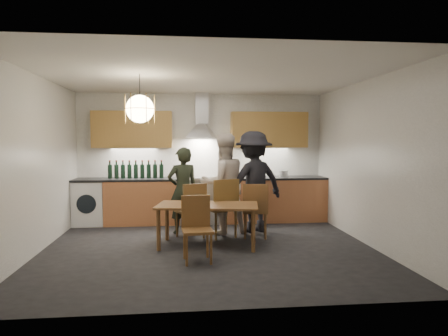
{
  "coord_description": "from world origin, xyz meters",
  "views": [
    {
      "loc": [
        -0.39,
        -6.0,
        1.65
      ],
      "look_at": [
        0.27,
        0.4,
        1.2
      ],
      "focal_mm": 32.0,
      "sensor_mm": 36.0,
      "label": 1
    }
  ],
  "objects": [
    {
      "name": "counter_run",
      "position": [
        0.02,
        1.95,
        0.45
      ],
      "size": [
        5.0,
        0.62,
        0.9
      ],
      "color": "#D58452",
      "rests_on": "ground"
    },
    {
      "name": "dining_table",
      "position": [
        -0.01,
        0.13,
        0.58
      ],
      "size": [
        1.65,
        1.01,
        0.65
      ],
      "rotation": [
        0.0,
        0.0,
        -0.16
      ],
      "color": "brown",
      "rests_on": "ground"
    },
    {
      "name": "room_shell",
      "position": [
        0.0,
        0.0,
        1.71
      ],
      "size": [
        5.02,
        4.52,
        2.61
      ],
      "color": "white",
      "rests_on": "ground"
    },
    {
      "name": "person_right",
      "position": [
        0.87,
        1.04,
        0.91
      ],
      "size": [
        1.33,
        1.05,
        1.81
      ],
      "primitive_type": "imported",
      "rotation": [
        0.0,
        0.0,
        3.52
      ],
      "color": "black",
      "rests_on": "ground"
    },
    {
      "name": "chair_back_left",
      "position": [
        -0.24,
        0.62,
        0.54
      ],
      "size": [
        0.56,
        0.56,
        0.93
      ],
      "rotation": [
        0.0,
        0.0,
        3.56
      ],
      "color": "brown",
      "rests_on": "ground"
    },
    {
      "name": "chair_back_right",
      "position": [
        0.82,
        0.54,
        0.53
      ],
      "size": [
        0.49,
        0.49,
        0.93
      ],
      "rotation": [
        0.0,
        0.0,
        2.96
      ],
      "color": "brown",
      "rests_on": "ground"
    },
    {
      "name": "range_stove",
      "position": [
        0.0,
        1.94,
        0.44
      ],
      "size": [
        0.9,
        0.6,
        0.92
      ],
      "color": "silver",
      "rests_on": "ground"
    },
    {
      "name": "pendant_lamp",
      "position": [
        -1.0,
        -0.1,
        2.1
      ],
      "size": [
        0.43,
        0.43,
        0.7
      ],
      "color": "black",
      "rests_on": "ground"
    },
    {
      "name": "wall_fixtures",
      "position": [
        0.0,
        2.07,
        1.87
      ],
      "size": [
        4.3,
        0.54,
        1.1
      ],
      "color": "tan",
      "rests_on": "ground"
    },
    {
      "name": "mixing_bowl",
      "position": [
        1.15,
        1.88,
        0.93
      ],
      "size": [
        0.34,
        0.34,
        0.06
      ],
      "primitive_type": "imported",
      "rotation": [
        0.0,
        0.0,
        0.38
      ],
      "color": "#BCBCC0",
      "rests_on": "counter_run"
    },
    {
      "name": "stock_pot",
      "position": [
        1.65,
        1.92,
        0.96
      ],
      "size": [
        0.19,
        0.19,
        0.12
      ],
      "primitive_type": "cylinder",
      "rotation": [
        0.0,
        0.0,
        -0.07
      ],
      "color": "#B3B4B7",
      "rests_on": "counter_run"
    },
    {
      "name": "chair_front",
      "position": [
        -0.21,
        -0.6,
        0.51
      ],
      "size": [
        0.43,
        0.43,
        0.89
      ],
      "rotation": [
        0.0,
        0.0,
        0.09
      ],
      "color": "brown",
      "rests_on": "ground"
    },
    {
      "name": "ground",
      "position": [
        0.0,
        0.0,
        0.0
      ],
      "size": [
        5.0,
        5.0,
        0.0
      ],
      "primitive_type": "plane",
      "color": "black",
      "rests_on": "ground"
    },
    {
      "name": "person_mid",
      "position": [
        0.32,
        0.96,
        0.88
      ],
      "size": [
        1.02,
        0.89,
        1.77
      ],
      "primitive_type": "imported",
      "rotation": [
        0.0,
        0.0,
        3.44
      ],
      "color": "beige",
      "rests_on": "ground"
    },
    {
      "name": "chair_back_mid",
      "position": [
        0.29,
        0.61,
        0.57
      ],
      "size": [
        0.58,
        0.58,
        1.0
      ],
      "rotation": [
        0.0,
        0.0,
        3.48
      ],
      "color": "brown",
      "rests_on": "ground"
    },
    {
      "name": "person_left",
      "position": [
        -0.39,
        1.05,
        0.76
      ],
      "size": [
        0.64,
        0.51,
        1.53
      ],
      "primitive_type": "imported",
      "rotation": [
        0.0,
        0.0,
        3.43
      ],
      "color": "black",
      "rests_on": "ground"
    },
    {
      "name": "wine_bottles",
      "position": [
        -1.31,
        1.96,
        1.08
      ],
      "size": [
        1.08,
        0.08,
        0.35
      ],
      "color": "black",
      "rests_on": "counter_run"
    }
  ]
}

